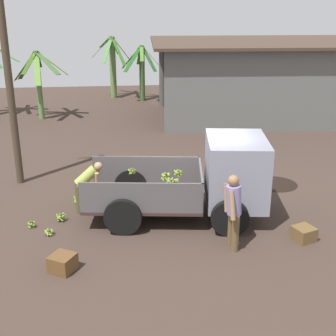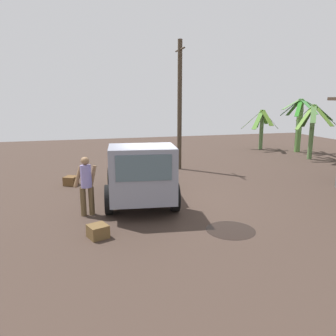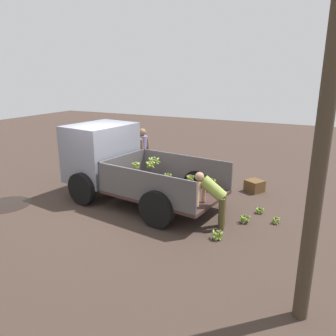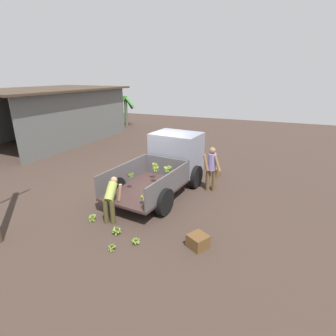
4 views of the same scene
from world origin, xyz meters
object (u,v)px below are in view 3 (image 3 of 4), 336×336
Objects in this scene: utility_pole at (327,106)px; banana_bunch_on_ground_3 at (217,234)px; wooden_crate_0 at (254,186)px; banana_bunch_on_ground_0 at (276,220)px; cargo_truck at (113,160)px; person_foreground_visitor at (142,152)px; wooden_crate_1 at (98,170)px; banana_bunch_on_ground_2 at (260,210)px; person_worker_loading at (213,196)px; banana_bunch_on_ground_1 at (245,218)px.

banana_bunch_on_ground_3 is at bearing -42.58° from utility_pole.
banana_bunch_on_ground_0 is at bearing 115.52° from wooden_crate_0.
utility_pole is (-5.36, 2.87, 1.97)m from cargo_truck.
banana_bunch_on_ground_0 is at bearing -24.74° from person_foreground_visitor.
banana_bunch_on_ground_2 is at bearing 171.73° from wooden_crate_1.
cargo_truck is 10.04× the size of wooden_crate_0.
person_worker_loading is (-3.25, 0.67, -0.31)m from cargo_truck.
person_foreground_visitor reaches higher than banana_bunch_on_ground_2.
banana_bunch_on_ground_3 is (-0.30, 0.53, -0.65)m from person_worker_loading.
utility_pole is 7.31m from person_foreground_visitor.
wooden_crate_0 is at bearing -64.48° from banana_bunch_on_ground_0.
person_foreground_visitor is 4.34m from banana_bunch_on_ground_1.
banana_bunch_on_ground_1 is at bearing -106.90° from banana_bunch_on_ground_3.
utility_pole is 4.73m from banana_bunch_on_ground_2.
person_foreground_visitor is 7.75× the size of banana_bunch_on_ground_2.
banana_bunch_on_ground_0 is (-4.56, 1.48, -0.86)m from person_foreground_visitor.
wooden_crate_0 is at bearing -108.62° from person_worker_loading.
cargo_truck reaches higher than banana_bunch_on_ground_0.
utility_pole is 8.79m from wooden_crate_1.
banana_bunch_on_ground_0 is (-4.54, -0.15, -0.97)m from cargo_truck.
banana_bunch_on_ground_0 is at bearing -170.89° from cargo_truck.
person_foreground_visitor is 1.34× the size of person_worker_loading.
banana_bunch_on_ground_1 is 0.99× the size of banana_bunch_on_ground_3.
utility_pole is at bearing 105.16° from banana_bunch_on_ground_0.
person_foreground_visitor is 3.78× the size of wooden_crate_0.
cargo_truck is 3.33m from person_worker_loading.
person_foreground_visitor is at bearing -24.29° from banana_bunch_on_ground_1.
person_worker_loading is at bearing 41.11° from banana_bunch_on_ground_1.
wooden_crate_0 is (-0.04, -3.35, 0.06)m from banana_bunch_on_ground_3.
cargo_truck is 10.34× the size of wooden_crate_1.
cargo_truck reaches higher than person_worker_loading.
wooden_crate_1 is at bearing -32.42° from cargo_truck.
banana_bunch_on_ground_3 is (1.00, 1.35, 0.02)m from banana_bunch_on_ground_0.
person_foreground_visitor reaches higher than person_worker_loading.
person_worker_loading is 1.67m from banana_bunch_on_ground_0.
wooden_crate_1 is at bearing -26.58° from banana_bunch_on_ground_3.
banana_bunch_on_ground_1 is (-3.87, 0.13, -0.95)m from cargo_truck.
person_worker_loading is 2.83× the size of wooden_crate_0.
banana_bunch_on_ground_1 is 1.15× the size of banana_bunch_on_ground_2.
wooden_crate_1 is (6.28, -1.29, 0.06)m from banana_bunch_on_ground_0.
banana_bunch_on_ground_3 is 5.90m from wooden_crate_1.
banana_bunch_on_ground_2 is (1.29, -3.47, -2.95)m from utility_pole.
cargo_truck reaches higher than wooden_crate_1.
banana_bunch_on_ground_3 is at bearing 107.80° from person_worker_loading.
person_worker_loading is 1.66m from banana_bunch_on_ground_2.
wooden_crate_0 reaches higher than banana_bunch_on_ground_2.
person_worker_loading is 0.89m from banana_bunch_on_ground_3.
cargo_truck is at bearing 1.88° from banana_bunch_on_ground_0.
utility_pole reaches higher than person_foreground_visitor.
banana_bunch_on_ground_1 is at bearing -174.64° from cargo_truck.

